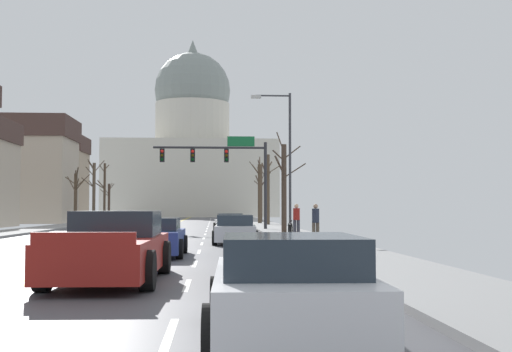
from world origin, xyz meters
TOP-DOWN VIEW (x-y plane):
  - ground at (0.00, -0.00)m, footprint 20.00×180.00m
  - signal_gantry at (4.73, 12.77)m, footprint 7.91×0.41m
  - street_lamp_right at (7.91, 3.02)m, footprint 2.23×0.24m
  - capitol_building at (0.00, 84.82)m, footprint 29.73×18.57m
  - sedan_near_00 at (5.00, 8.86)m, footprint 2.06×4.29m
  - sedan_near_01 at (5.23, 2.99)m, footprint 2.03×4.37m
  - sedan_near_02 at (4.98, -3.36)m, footprint 2.06×4.26m
  - sedan_near_03 at (2.04, -10.66)m, footprint 2.13×4.33m
  - pickup_truck_near_04 at (1.81, -17.98)m, footprint 2.35×5.67m
  - sedan_near_05 at (4.97, -24.67)m, footprint 2.06×4.31m
  - sedan_oncoming_00 at (-1.99, 22.61)m, footprint 2.11×4.59m
  - sedan_oncoming_01 at (-5.28, 36.37)m, footprint 2.16×4.55m
  - sedan_oncoming_02 at (-5.38, 44.86)m, footprint 2.05×4.57m
  - flank_building_02 at (-15.71, 46.94)m, footprint 8.56×6.58m
  - flank_building_03 at (-16.67, 36.74)m, footprint 11.86×8.17m
  - bare_tree_00 at (8.72, 24.17)m, footprint 1.68×1.78m
  - bare_tree_01 at (-8.27, 41.31)m, footprint 1.32×1.81m
  - bare_tree_02 at (8.23, 6.51)m, footprint 2.01×2.09m
  - bare_tree_03 at (-7.95, 24.75)m, footprint 2.18×2.29m
  - bare_tree_04 at (8.98, 36.77)m, footprint 1.46×1.81m
  - bare_tree_05 at (-8.55, 46.28)m, footprint 1.85×2.66m
  - bare_tree_06 at (8.36, 29.80)m, footprint 1.25×1.83m
  - bare_tree_07 at (-8.48, 36.05)m, footprint 2.14×1.52m
  - pedestrian_00 at (8.81, -2.12)m, footprint 0.35×0.34m
  - pedestrian_01 at (8.22, 0.39)m, footprint 0.35×0.34m
  - bicycle_parked at (7.99, 1.18)m, footprint 0.12×1.77m

SIDE VIEW (x-z plane):
  - ground at x=0.00m, z-range -0.08..0.12m
  - bicycle_parked at x=7.99m, z-range 0.06..0.91m
  - sedan_near_01 at x=5.23m, z-range -0.02..1.11m
  - sedan_oncoming_00 at x=-1.99m, z-range -0.04..1.15m
  - sedan_oncoming_02 at x=-5.38m, z-range -0.03..1.19m
  - sedan_near_00 at x=5.00m, z-range -0.04..1.21m
  - sedan_near_02 at x=4.98m, z-range -0.04..1.25m
  - sedan_near_03 at x=2.04m, z-range -0.03..1.24m
  - sedan_near_05 at x=4.97m, z-range -0.04..1.26m
  - sedan_oncoming_01 at x=-5.28m, z-range -0.04..1.27m
  - pickup_truck_near_04 at x=1.81m, z-range -0.07..1.47m
  - pedestrian_00 at x=8.81m, z-range 0.23..1.88m
  - pedestrian_01 at x=8.22m, z-range 0.23..1.90m
  - bare_tree_05 at x=-8.55m, z-range 0.18..4.68m
  - bare_tree_03 at x=-7.95m, z-range 0.17..5.13m
  - bare_tree_02 at x=8.23m, z-range -0.13..6.04m
  - bare_tree_06 at x=8.36m, z-range -0.07..6.38m
  - bare_tree_04 at x=8.98m, z-range 0.06..6.58m
  - bare_tree_07 at x=-8.48m, z-range 0.13..6.62m
  - bare_tree_00 at x=8.72m, z-range 0.33..6.44m
  - bare_tree_01 at x=-8.27m, z-range 0.29..6.74m
  - street_lamp_right at x=7.91m, z-range 0.86..8.66m
  - signal_gantry at x=4.73m, z-range 1.55..8.00m
  - flank_building_02 at x=-15.71m, z-range 0.06..10.17m
  - flank_building_03 at x=-16.67m, z-range 0.07..11.05m
  - capitol_building at x=0.00m, z-range -4.53..27.43m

